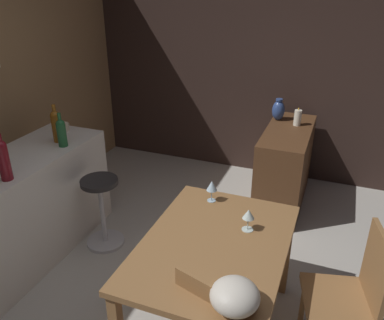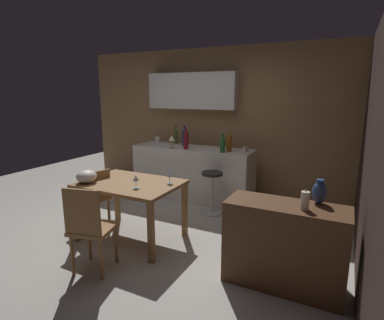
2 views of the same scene
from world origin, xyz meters
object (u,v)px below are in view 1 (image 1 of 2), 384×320
Objects in this scene: chair_by_doorway at (351,294)px; bar_stool at (102,210)px; sideboard_cabinet at (285,166)px; wine_glass_right at (212,186)px; dining_table at (214,255)px; wine_bottle_ruby at (3,158)px; pillar_candle_tall at (298,118)px; wine_glass_left at (248,215)px; wine_bottle_amber at (56,125)px; wine_bottle_green at (61,132)px; fruit_bowl at (235,296)px; vase_ceramic_blue at (278,110)px; cup_cream at (64,127)px.

chair_by_doorway is 2.10m from bar_stool.
wine_glass_right is at bearing 167.44° from sideboard_cabinet.
dining_table is 1.60m from wine_bottle_ruby.
pillar_candle_tall is (1.49, -1.42, 0.55)m from bar_stool.
wine_glass_left is at bearing -105.25° from bar_stool.
wine_glass_right is 1.47m from wine_bottle_ruby.
wine_bottle_green is at bearing -124.03° from wine_bottle_amber.
wine_glass_left reaches higher than bar_stool.
pillar_candle_tall is (2.53, 0.05, 0.08)m from fruit_bowl.
fruit_bowl is at bearing -174.22° from vase_ceramic_blue.
wine_glass_left is 0.68m from fruit_bowl.
vase_ceramic_blue is (2.05, 0.83, 0.42)m from chair_by_doorway.
vase_ceramic_blue is (1.56, -1.55, -0.10)m from wine_bottle_green.
wine_bottle_amber is at bearing 59.25° from fruit_bowl.
wine_bottle_ruby is (-0.04, 1.55, 0.42)m from dining_table.
wine_glass_right is at bearing -98.20° from wine_bottle_amber.
wine_glass_right is 1.51m from wine_bottle_amber.
wine_glass_left is 1.86m from pillar_candle_tall.
chair_by_doorway is 2.44m from wine_bottle_ruby.
wine_bottle_amber reaches higher than sideboard_cabinet.
wine_glass_right reaches higher than bar_stool.
dining_table is at bearing -111.28° from wine_bottle_green.
pillar_candle_tall reaches higher than chair_by_doorway.
wine_bottle_ruby reaches higher than vase_ceramic_blue.
wine_bottle_green is at bearing 135.20° from vase_ceramic_blue.
fruit_bowl is at bearing -171.51° from wine_glass_left.
wine_bottle_green reaches higher than pillar_candle_tall.
wine_glass_left is at bearing 82.30° from chair_by_doorway.
bar_stool is (0.58, 1.22, -0.30)m from dining_table.
sideboard_cabinet is at bearing -45.77° from bar_stool.
wine_glass_left is at bearing -179.73° from sideboard_cabinet.
wine_bottle_ruby reaches higher than sideboard_cabinet.
wine_bottle_ruby is 2.99× the size of cup_cream.
bar_stool is 5.61× the size of cup_cream.
sideboard_cabinet is at bearing -4.38° from dining_table.
wine_bottle_amber is at bearing 75.48° from wine_glass_left.
wine_bottle_green is 2.54× the size of cup_cream.
wine_bottle_amber is (1.14, 1.92, 0.24)m from fruit_bowl.
fruit_bowl is 2.53m from pillar_candle_tall.
wine_glass_left is at bearing -104.52° from wine_bottle_amber.
pillar_candle_tall is at bearing -43.74° from bar_stool.
vase_ceramic_blue is at bearing 5.78° from fruit_bowl.
wine_bottle_green is (0.14, 1.38, 0.17)m from wine_glass_right.
wine_bottle_green is at bearing 127.41° from sideboard_cabinet.
cup_cream reaches higher than wine_glass_left.
wine_glass_left is 2.06m from cup_cream.
dining_table is 0.56m from fruit_bowl.
sideboard_cabinet is at bearing 20.60° from chair_by_doorway.
sideboard_cabinet is 0.60m from vase_ceramic_blue.
wine_glass_left is 0.51× the size of wine_bottle_green.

